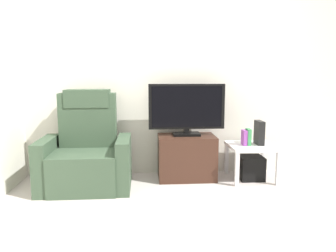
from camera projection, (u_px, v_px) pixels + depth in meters
ground_plane at (185, 205)px, 3.24m from camera, size 6.40×6.40×0.00m
wall_back at (175, 70)px, 4.15m from camera, size 6.40×0.06×2.60m
tv_stand at (186, 157)px, 4.03m from camera, size 0.68×0.45×0.53m
television at (187, 109)px, 3.96m from camera, size 0.91×0.20×0.62m
recliner_armchair at (86, 154)px, 3.73m from camera, size 0.98×0.78×1.08m
side_table at (251, 150)px, 3.98m from camera, size 0.54×0.54×0.42m
subwoofer_box at (251, 168)px, 4.02m from camera, size 0.28×0.28×0.28m
book_leftmost at (244, 138)px, 3.93m from camera, size 0.04×0.12×0.18m
book_middle at (248, 137)px, 3.93m from camera, size 0.04×0.11×0.20m
game_console at (259, 133)px, 3.97m from camera, size 0.07×0.20×0.28m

